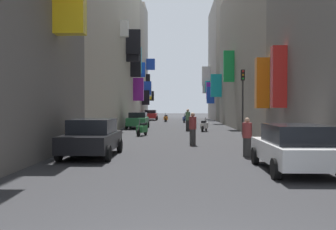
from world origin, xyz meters
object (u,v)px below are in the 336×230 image
object	(u,v)px
pedestrian_near_left	(193,129)
scooter_green	(142,129)
pedestrian_crossing	(247,137)
pedestrian_near_right	(188,120)
parked_car_green	(138,120)
scooter_blue	(185,119)
scooter_orange	(166,118)
parked_car_black	(92,137)
traffic_light_near_corner	(243,91)
scooter_white	(204,126)
parked_car_red	(151,115)
parked_car_white	(294,147)

from	to	relation	value
pedestrian_near_left	scooter_green	bearing A→B (deg)	117.74
pedestrian_crossing	pedestrian_near_right	bearing A→B (deg)	97.04
parked_car_green	scooter_blue	size ratio (longest dim) A/B	2.15
scooter_green	pedestrian_near_right	xyz separation A→B (m)	(3.24, 5.10, 0.43)
parked_car_green	scooter_green	world-z (taller)	parked_car_green
pedestrian_crossing	scooter_orange	bearing A→B (deg)	97.27
parked_car_black	traffic_light_near_corner	bearing A→B (deg)	55.89
scooter_blue	scooter_orange	xyz separation A→B (m)	(-2.43, 2.32, -0.00)
scooter_blue	scooter_white	world-z (taller)	same
scooter_green	pedestrian_near_left	xyz separation A→B (m)	(3.21, -6.10, 0.38)
parked_car_black	parked_car_green	world-z (taller)	parked_car_black
scooter_blue	parked_car_green	bearing A→B (deg)	-110.41
scooter_green	parked_car_black	bearing A→B (deg)	-95.47
parked_car_red	pedestrian_near_right	bearing A→B (deg)	-78.67
traffic_light_near_corner	parked_car_green	bearing A→B (deg)	137.94
scooter_blue	scooter_white	xyz separation A→B (m)	(1.20, -15.94, 0.00)
pedestrian_near_left	pedestrian_near_right	world-z (taller)	pedestrian_near_right
parked_car_white	pedestrian_near_right	xyz separation A→B (m)	(-2.80, 19.27, 0.13)
scooter_orange	parked_car_black	bearing A→B (deg)	-93.28
parked_car_black	scooter_green	distance (m)	10.78
parked_car_black	scooter_white	world-z (taller)	parked_car_black
pedestrian_crossing	traffic_light_near_corner	distance (m)	12.23
parked_car_green	scooter_orange	xyz separation A→B (m)	(2.07, 14.42, -0.30)
scooter_blue	scooter_orange	distance (m)	3.36
scooter_white	pedestrian_near_right	bearing A→B (deg)	160.11
parked_car_red	pedestrian_crossing	size ratio (longest dim) A/B	2.51
scooter_blue	parked_car_red	bearing A→B (deg)	121.35
parked_car_white	pedestrian_near_left	size ratio (longest dim) A/B	2.53
pedestrian_near_left	traffic_light_near_corner	size ratio (longest dim) A/B	0.37
parked_car_black	traffic_light_near_corner	world-z (taller)	traffic_light_near_corner
parked_car_black	traffic_light_near_corner	size ratio (longest dim) A/B	0.94
parked_car_red	traffic_light_near_corner	size ratio (longest dim) A/B	0.86
scooter_white	parked_car_white	bearing A→B (deg)	-85.43
parked_car_black	pedestrian_crossing	xyz separation A→B (m)	(6.22, -0.03, -0.01)
scooter_orange	traffic_light_near_corner	bearing A→B (deg)	-74.38
parked_car_black	scooter_white	distance (m)	16.34
parked_car_black	pedestrian_near_right	world-z (taller)	pedestrian_near_right
parked_car_green	scooter_orange	bearing A→B (deg)	81.83
parked_car_white	scooter_blue	distance (m)	34.84
scooter_green	pedestrian_near_left	size ratio (longest dim) A/B	1.10
pedestrian_near_right	parked_car_black	bearing A→B (deg)	-105.08
pedestrian_near_right	scooter_white	bearing A→B (deg)	-19.89
scooter_orange	pedestrian_near_left	size ratio (longest dim) A/B	1.11
parked_car_red	pedestrian_crossing	bearing A→B (deg)	-80.39
scooter_green	pedestrian_crossing	distance (m)	11.96
scooter_orange	pedestrian_crossing	bearing A→B (deg)	-82.73
parked_car_black	scooter_blue	xyz separation A→B (m)	(4.36, 31.30, -0.32)
parked_car_black	parked_car_white	world-z (taller)	parked_car_black
parked_car_red	scooter_green	xyz separation A→B (m)	(1.43, -28.38, -0.30)
scooter_green	pedestrian_near_right	bearing A→B (deg)	57.59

